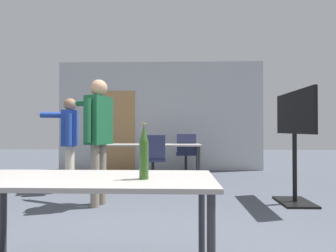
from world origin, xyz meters
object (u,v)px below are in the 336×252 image
person_center_tall (69,135)px  office_chair_far_right (153,161)px  tv_screen (295,133)px  office_chair_far_left (186,155)px  person_left_plaid (98,128)px  beer_bottle (144,152)px

person_center_tall → office_chair_far_right: 1.58m
tv_screen → office_chair_far_right: size_ratio=1.69×
person_center_tall → office_chair_far_right: (1.42, 0.48, -0.50)m
tv_screen → person_center_tall: (-3.55, 0.70, -0.06)m
tv_screen → office_chair_far_left: bearing=-148.6°
tv_screen → person_left_plaid: bearing=-86.4°
beer_bottle → tv_screen: bearing=47.3°
office_chair_far_right → person_left_plaid: bearing=-122.1°
tv_screen → office_chair_far_left: tv_screen is taller
tv_screen → person_left_plaid: 2.79m
person_center_tall → office_chair_far_left: (2.09, 1.68, -0.50)m
tv_screen → office_chair_far_right: bearing=-119.1°
office_chair_far_right → office_chair_far_left: (0.68, 1.19, -0.00)m
person_center_tall → office_chair_far_left: 2.73m
office_chair_far_right → beer_bottle: beer_bottle is taller
tv_screen → beer_bottle: size_ratio=4.34×
tv_screen → office_chair_far_right: (-2.13, 1.18, -0.56)m
office_chair_far_right → office_chair_far_left: office_chair_far_right is taller
person_left_plaid → office_chair_far_right: (0.65, 1.36, -0.62)m
office_chair_far_right → person_center_tall: bearing=-167.6°
person_center_tall → office_chair_far_right: bearing=-88.1°
tv_screen → person_left_plaid: (-2.78, -0.18, 0.07)m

